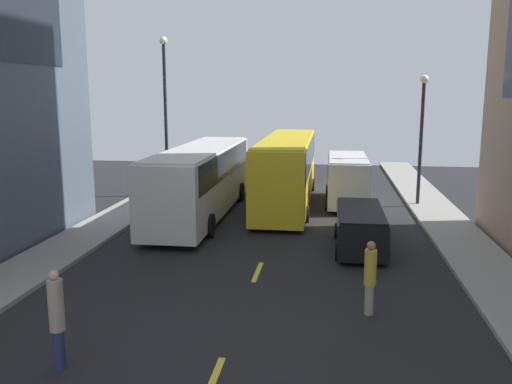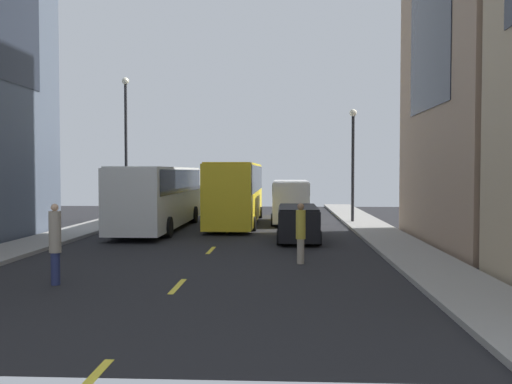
{
  "view_description": "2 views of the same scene",
  "coord_description": "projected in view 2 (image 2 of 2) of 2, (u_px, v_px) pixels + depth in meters",
  "views": [
    {
      "loc": [
        2.3,
        -24.12,
        5.96
      ],
      "look_at": [
        -1.01,
        -0.04,
        1.43
      ],
      "focal_mm": 37.75,
      "sensor_mm": 36.0,
      "label": 1
    },
    {
      "loc": [
        2.9,
        -29.16,
        3.15
      ],
      "look_at": [
        1.62,
        -3.62,
        2.2
      ],
      "focal_mm": 39.61,
      "sensor_mm": 36.0,
      "label": 2
    }
  ],
  "objects": [
    {
      "name": "ground_plane",
      "position": [
        228.0,
        232.0,
        29.36
      ],
      "size": [
        41.64,
        41.64,
        0.0
      ],
      "primitive_type": "plane",
      "color": "black"
    },
    {
      "name": "car_black_0",
      "position": [
        298.0,
        220.0,
        25.41
      ],
      "size": [
        1.89,
        4.79,
        1.56
      ],
      "color": "black",
      "rests_on": "ground"
    },
    {
      "name": "sidewalk_east",
      "position": [
        377.0,
        231.0,
        28.98
      ],
      "size": [
        2.34,
        44.0,
        0.15
      ],
      "primitive_type": "cube",
      "color": "gray",
      "rests_on": "ground"
    },
    {
      "name": "sidewalk_west",
      "position": [
        84.0,
        229.0,
        29.74
      ],
      "size": [
        2.34,
        44.0,
        0.15
      ],
      "primitive_type": "cube",
      "color": "gray",
      "rests_on": "ground"
    },
    {
      "name": "lane_stripe_5",
      "position": [
        246.0,
        212.0,
        43.34
      ],
      "size": [
        0.16,
        2.0,
        0.01
      ],
      "primitive_type": "cube",
      "color": "yellow",
      "rests_on": "ground"
    },
    {
      "name": "city_bus_white",
      "position": [
        160.0,
        192.0,
        30.48
      ],
      "size": [
        2.8,
        12.52,
        3.35
      ],
      "color": "silver",
      "rests_on": "ground"
    },
    {
      "name": "lane_stripe_6",
      "position": [
        252.0,
        206.0,
        50.32
      ],
      "size": [
        0.16,
        2.0,
        0.01
      ],
      "primitive_type": "cube",
      "color": "yellow",
      "rests_on": "ground"
    },
    {
      "name": "delivery_van_white",
      "position": [
        290.0,
        198.0,
        33.92
      ],
      "size": [
        2.25,
        5.96,
        2.58
      ],
      "color": "white",
      "rests_on": "ground"
    },
    {
      "name": "lane_stripe_1",
      "position": [
        178.0,
        286.0,
        15.39
      ],
      "size": [
        0.16,
        2.0,
        0.01
      ],
      "primitive_type": "cube",
      "color": "yellow",
      "rests_on": "ground"
    },
    {
      "name": "streetlamp_far",
      "position": [
        126.0,
        135.0,
        35.19
      ],
      "size": [
        0.44,
        0.44,
        8.82
      ],
      "color": "black",
      "rests_on": "ground"
    },
    {
      "name": "lane_stripe_0",
      "position": [
        89.0,
        382.0,
        8.4
      ],
      "size": [
        0.16,
        2.0,
        0.01
      ],
      "primitive_type": "cube",
      "color": "yellow",
      "rests_on": "ground"
    },
    {
      "name": "lane_stripe_2",
      "position": [
        211.0,
        250.0,
        22.38
      ],
      "size": [
        0.16,
        2.0,
        0.01
      ],
      "primitive_type": "cube",
      "color": "yellow",
      "rests_on": "ground"
    },
    {
      "name": "lane_stripe_4",
      "position": [
        239.0,
        220.0,
        36.35
      ],
      "size": [
        0.16,
        2.0,
        0.01
      ],
      "primitive_type": "cube",
      "color": "yellow",
      "rests_on": "ground"
    },
    {
      "name": "streetlamp_near",
      "position": [
        353.0,
        152.0,
        33.49
      ],
      "size": [
        0.44,
        0.44,
        6.67
      ],
      "color": "black",
      "rests_on": "ground"
    },
    {
      "name": "lane_stripe_3",
      "position": [
        228.0,
        231.0,
        29.36
      ],
      "size": [
        0.16,
        2.0,
        0.01
      ],
      "primitive_type": "cube",
      "color": "yellow",
      "rests_on": "ground"
    },
    {
      "name": "pedestrian_waiting_curb",
      "position": [
        301.0,
        231.0,
        19.11
      ],
      "size": [
        0.33,
        0.33,
        2.06
      ],
      "rotation": [
        0.0,
        0.0,
        1.03
      ],
      "color": "gray",
      "rests_on": "ground"
    },
    {
      "name": "streetcar_yellow",
      "position": [
        237.0,
        188.0,
        33.65
      ],
      "size": [
        2.7,
        13.06,
        3.59
      ],
      "color": "yellow",
      "rests_on": "ground"
    },
    {
      "name": "pedestrian_crossing_mid",
      "position": [
        55.0,
        242.0,
        15.57
      ],
      "size": [
        0.33,
        0.33,
        2.25
      ],
      "rotation": [
        0.0,
        0.0,
        4.93
      ],
      "color": "navy",
      "rests_on": "ground"
    }
  ]
}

